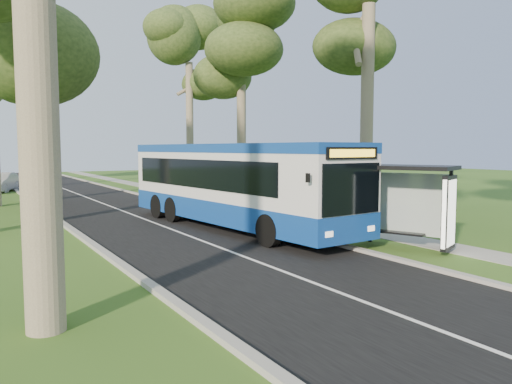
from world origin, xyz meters
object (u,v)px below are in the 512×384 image
car_white (2,182)px  bus_shelter (417,191)px  litter_bin (302,216)px  bus_stop_sign (329,197)px  car_silver (1,182)px  bus (233,185)px

car_white → bus_shelter: bearing=-51.3°
litter_bin → car_white: car_white is taller
bus_stop_sign → car_silver: 29.03m
litter_bin → bus: bearing=151.0°
car_silver → litter_bin: bearing=-48.3°
bus_stop_sign → car_silver: bearing=132.3°
bus_shelter → car_silver: bus_shelter is taller
bus → litter_bin: bus is taller
bus → bus_shelter: bearing=-73.0°
litter_bin → car_silver: (-9.29, 25.32, 0.22)m
bus → bus_stop_sign: bus is taller
bus → bus_shelter: 7.46m
bus_stop_sign → car_white: bus_stop_sign is taller
bus_stop_sign → litter_bin: 2.61m
car_white → bus_stop_sign: bearing=-51.2°
bus_shelter → bus_stop_sign: bearing=82.0°
bus → litter_bin: 3.07m
bus → car_silver: size_ratio=2.98×
bus_shelter → car_silver: (-9.66, 30.88, -1.19)m
bus → bus_shelter: (2.82, -6.91, 0.14)m
bus_stop_sign → car_white: 29.57m
bus_shelter → car_silver: 32.38m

